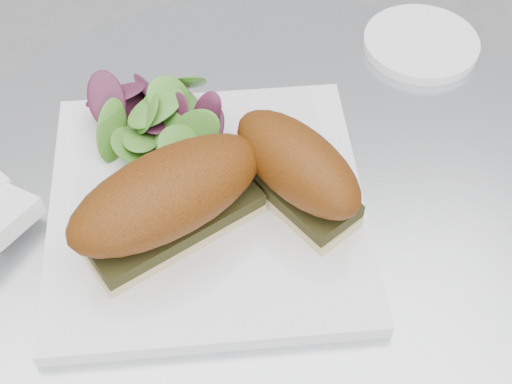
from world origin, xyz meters
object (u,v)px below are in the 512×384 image
sandwich_left (168,200)px  sandwich_right (297,170)px  saucer (421,43)px  plate (207,206)px

sandwich_left → sandwich_right: bearing=-18.2°
sandwich_left → saucer: 0.38m
sandwich_right → saucer: bearing=106.2°
plate → sandwich_left: bearing=-144.1°
sandwich_left → saucer: size_ratio=1.54×
sandwich_left → sandwich_right: same height
sandwich_left → sandwich_right: size_ratio=1.29×
sandwich_left → saucer: sandwich_left is taller
plate → sandwich_left: 0.07m
sandwich_right → plate: bearing=-129.6°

